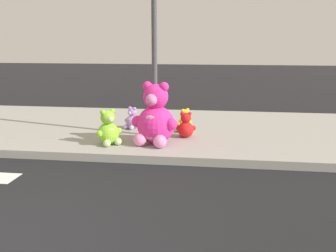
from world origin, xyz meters
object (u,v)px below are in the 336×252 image
plush_red (186,127)px  plush_pink_large (155,119)px  plush_yellow (185,123)px  plush_lime (109,130)px  plush_tan (159,118)px  sign_pole (154,53)px  plush_lavender (132,120)px

plush_red → plush_pink_large: bearing=-134.1°
plush_yellow → plush_lime: plush_lime is taller
plush_lime → plush_tan: bearing=64.8°
plush_tan → plush_lime: 1.69m
plush_tan → plush_pink_large: bearing=-83.8°
sign_pole → plush_pink_large: bearing=-79.9°
sign_pole → plush_lime: 1.79m
sign_pole → plush_yellow: (0.58, 0.40, -1.49)m
plush_lime → plush_lavender: size_ratio=1.37×
plush_red → plush_yellow: plush_red is taller
plush_pink_large → plush_lavender: bearing=122.1°
plush_lavender → plush_tan: bearing=20.1°
plush_pink_large → plush_yellow: bearing=64.4°
sign_pole → plush_tan: size_ratio=6.13×
plush_yellow → plush_lavender: plush_yellow is taller
plush_pink_large → plush_lavender: plush_pink_large is taller
plush_lime → plush_lavender: plush_lime is taller
plush_pink_large → plush_lime: bearing=-168.4°
plush_tan → plush_lavender: (-0.57, -0.21, -0.01)m
sign_pole → plush_lavender: size_ratio=6.46×
sign_pole → plush_red: 1.62m
sign_pole → plush_pink_large: 1.36m
plush_tan → plush_lime: bearing=-115.2°
plush_red → plush_yellow: bearing=98.8°
plush_lavender → sign_pole: bearing=-42.3°
sign_pole → plush_pink_large: (0.10, -0.58, -1.22)m
plush_tan → plush_yellow: size_ratio=1.01×
plush_pink_large → plush_tan: (-0.15, 1.35, -0.26)m
plush_pink_large → plush_tan: bearing=96.2°
plush_pink_large → plush_lime: size_ratio=1.75×
plush_pink_large → plush_lavender: 1.38m
plush_pink_large → plush_lime: 0.91m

